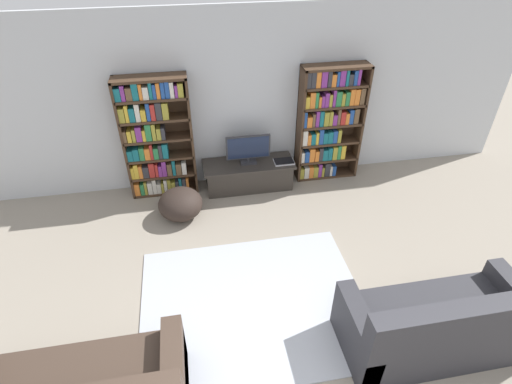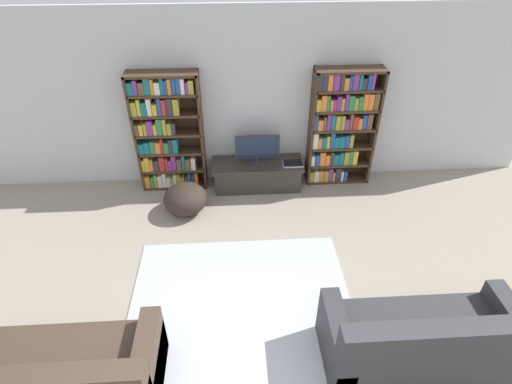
{
  "view_description": "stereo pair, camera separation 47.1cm",
  "coord_description": "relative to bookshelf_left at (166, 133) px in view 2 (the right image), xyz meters",
  "views": [
    {
      "loc": [
        -0.68,
        -1.17,
        3.6
      ],
      "look_at": [
        0.04,
        2.78,
        0.7
      ],
      "focal_mm": 28.0,
      "sensor_mm": 36.0,
      "label": 1
    },
    {
      "loc": [
        -0.21,
        -1.23,
        3.6
      ],
      "look_at": [
        0.04,
        2.78,
        0.7
      ],
      "focal_mm": 28.0,
      "sensor_mm": 36.0,
      "label": 2
    }
  ],
  "objects": [
    {
      "name": "wall_back",
      "position": [
        1.19,
        0.18,
        0.4
      ],
      "size": [
        8.8,
        0.06,
        2.6
      ],
      "color": "silver",
      "rests_on": "ground_plane"
    },
    {
      "name": "couch_left_sectional",
      "position": [
        -0.66,
        -3.34,
        -0.61
      ],
      "size": [
        1.83,
        0.83,
        0.84
      ],
      "color": "#423328",
      "rests_on": "ground_plane"
    },
    {
      "name": "area_rug",
      "position": [
        0.99,
        -2.4,
        -0.89
      ],
      "size": [
        2.45,
        1.98,
        0.02
      ],
      "color": "#B2B7C1",
      "rests_on": "ground_plane"
    },
    {
      "name": "beanbag_ottoman",
      "position": [
        0.26,
        -0.69,
        -0.69
      ],
      "size": [
        0.61,
        0.61,
        0.42
      ],
      "primitive_type": "ellipsoid",
      "color": "#2D231E",
      "rests_on": "ground_plane"
    },
    {
      "name": "television",
      "position": [
        1.32,
        -0.12,
        -0.24
      ],
      "size": [
        0.66,
        0.16,
        0.45
      ],
      "color": "#2D2D33",
      "rests_on": "tv_stand"
    },
    {
      "name": "bookshelf_left",
      "position": [
        0.0,
        0.0,
        0.0
      ],
      "size": [
        0.98,
        0.3,
        1.8
      ],
      "color": "#422D1E",
      "rests_on": "ground_plane"
    },
    {
      "name": "bookshelf_right",
      "position": [
        2.56,
        -0.0,
        0.04
      ],
      "size": [
        0.98,
        0.3,
        1.8
      ],
      "color": "#422D1E",
      "rests_on": "ground_plane"
    },
    {
      "name": "tv_stand",
      "position": [
        1.32,
        -0.13,
        -0.69
      ],
      "size": [
        1.38,
        0.51,
        0.42
      ],
      "color": "#332D28",
      "rests_on": "ground_plane"
    },
    {
      "name": "laptop",
      "position": [
        1.85,
        -0.21,
        -0.46
      ],
      "size": [
        0.3,
        0.21,
        0.03
      ],
      "color": "silver",
      "rests_on": "tv_stand"
    },
    {
      "name": "couch_right_sofa",
      "position": [
        2.67,
        -3.21,
        -0.59
      ],
      "size": [
        1.82,
        0.81,
        0.93
      ],
      "color": "#2D2D33",
      "rests_on": "ground_plane"
    }
  ]
}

